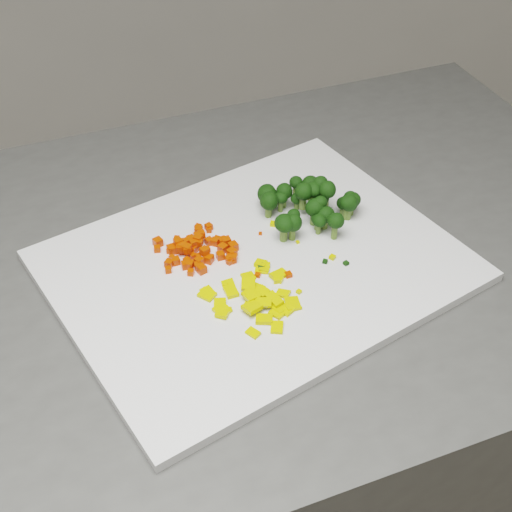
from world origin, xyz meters
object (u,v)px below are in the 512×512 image
object	(u,v)px
cutting_board	(256,266)
broccoli_pile	(311,198)
counter_block	(269,437)
pepper_pile	(255,293)
carrot_pile	(194,243)

from	to	relation	value
cutting_board	broccoli_pile	xyz separation A→B (m)	(0.10, 0.07, 0.04)
counter_block	pepper_pile	bearing A→B (deg)	-119.50
pepper_pile	carrot_pile	bearing A→B (deg)	114.02
broccoli_pile	carrot_pile	bearing A→B (deg)	-171.46
cutting_board	counter_block	bearing A→B (deg)	48.94
cutting_board	broccoli_pile	distance (m)	0.13
cutting_board	broccoli_pile	size ratio (longest dim) A/B	3.75
cutting_board	pepper_pile	bearing A→B (deg)	-109.10
cutting_board	carrot_pile	xyz separation A→B (m)	(-0.07, 0.04, 0.02)
carrot_pile	pepper_pile	distance (m)	0.12
pepper_pile	cutting_board	bearing A→B (deg)	70.90
counter_block	cutting_board	size ratio (longest dim) A/B	2.13
counter_block	broccoli_pile	bearing A→B (deg)	20.77
carrot_pile	broccoli_pile	xyz separation A→B (m)	(0.17, 0.03, 0.02)
cutting_board	broccoli_pile	world-z (taller)	broccoli_pile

